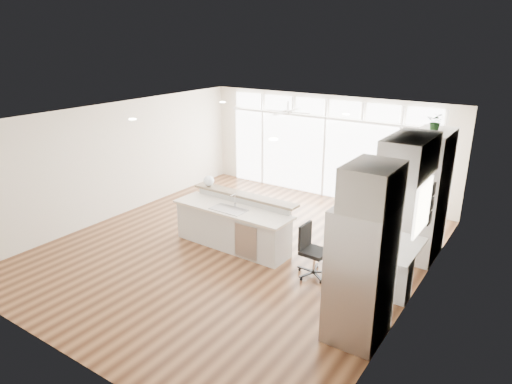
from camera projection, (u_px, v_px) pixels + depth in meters
The scene contains 24 objects.
floor at pixel (238, 248), 9.39m from camera, with size 7.00×8.00×0.02m, color #492916.
ceiling at pixel (236, 117), 8.50m from camera, with size 7.00×8.00×0.02m, color white.
wall_back at pixel (326, 146), 12.08m from camera, with size 7.00×0.04×2.70m, color silver.
wall_front at pixel (52, 268), 5.81m from camera, with size 7.00×0.04×2.70m, color silver.
wall_left at pixel (118, 160), 10.79m from camera, with size 0.04×8.00×2.70m, color silver.
wall_right at pixel (419, 225), 7.10m from camera, with size 0.04×8.00×2.70m, color silver.
glass_wall at pixel (325, 158), 12.13m from camera, with size 5.80×0.06×2.08m, color white.
transom_row at pixel (327, 108), 11.70m from camera, with size 5.90×0.06×0.40m, color white.
desk_window at pixel (423, 207), 7.29m from camera, with size 0.04×0.85×0.85m, color white.
ceiling_fan at pixel (288, 108), 11.03m from camera, with size 1.16×1.16×0.32m, color white.
recessed_lights at pixel (242, 117), 8.67m from camera, with size 3.40×3.00×0.02m, color white.
oven_cabinet at pixel (426, 195), 8.72m from camera, with size 0.64×1.20×2.50m, color silver.
desk_nook at pixel (395, 266), 7.85m from camera, with size 0.72×1.30×0.76m, color silver.
upper_cabinets at pixel (410, 156), 7.18m from camera, with size 0.64×1.30×0.64m, color silver.
refrigerator at pixel (360, 274), 6.36m from camera, with size 0.76×0.90×2.00m, color #A4A4A9.
fridge_cabinet at pixel (372, 186), 5.90m from camera, with size 0.64×0.90×0.60m, color silver.
framed_photos at pixel (431, 204), 7.83m from camera, with size 0.06×0.22×0.80m, color black.
kitchen_island at pixel (232, 223), 9.28m from camera, with size 2.60×0.98×1.03m, color silver.
rug at pixel (359, 294), 7.72m from camera, with size 0.93×0.67×0.01m, color #31210F.
office_chair at pixel (315, 252), 8.15m from camera, with size 0.50×0.46×0.97m, color black.
fishbowl at pixel (209, 181), 9.90m from camera, with size 0.23×0.23×0.23m, color white.
monitor at pixel (394, 236), 7.71m from camera, with size 0.07×0.44×0.36m, color black.
keyboard at pixel (383, 243), 7.85m from camera, with size 0.12×0.32×0.02m, color silver.
potted_plant at pixel (436, 124), 8.27m from camera, with size 0.30×0.33×0.26m, color #275524.
Camera 1 is at (5.04, -6.84, 4.17)m, focal length 32.00 mm.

